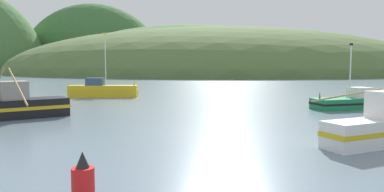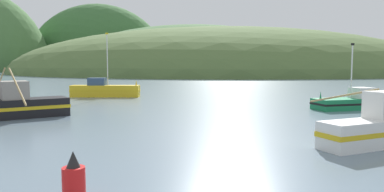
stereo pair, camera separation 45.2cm
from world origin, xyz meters
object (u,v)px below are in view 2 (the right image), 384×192
Objects in this scene: fishing_boat_green at (353,102)px; channel_buoy at (74,181)px; fishing_boat_black at (9,106)px; fishing_boat_yellow at (105,90)px.

fishing_boat_green reaches higher than channel_buoy.
fishing_boat_green is at bearing 157.22° from fishing_boat_black.
fishing_boat_yellow is 18.35m from fishing_boat_black.
fishing_boat_black is 19.97m from channel_buoy.
fishing_boat_yellow is at bearing 107.62° from channel_buoy.
channel_buoy is at bearing 88.00° from fishing_boat_black.
fishing_boat_green is at bearing -24.43° from fishing_boat_yellow.
fishing_boat_black is at bearing 127.28° from channel_buoy.
fishing_boat_yellow is 5.61× the size of channel_buoy.
channel_buoy is (10.87, -34.20, -0.23)m from fishing_boat_yellow.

